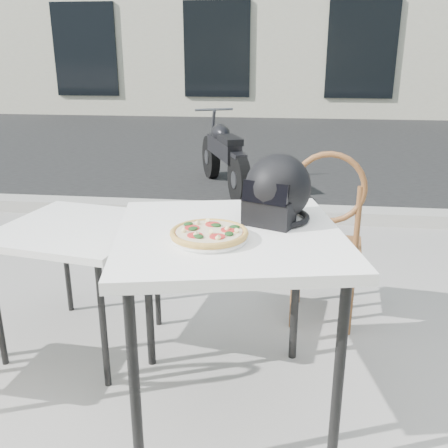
# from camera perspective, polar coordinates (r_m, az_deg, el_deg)

# --- Properties ---
(street_asphalt) EXTENTS (30.00, 8.00, 0.00)m
(street_asphalt) POSITION_cam_1_polar(r_m,az_deg,el_deg) (8.72, 6.88, 8.81)
(street_asphalt) COLOR black
(street_asphalt) RESTS_ON ground
(curb) EXTENTS (30.00, 0.25, 0.12)m
(curb) POSITION_cam_1_polar(r_m,az_deg,el_deg) (4.81, 6.51, 1.27)
(curb) COLOR #A4A29A
(curb) RESTS_ON ground
(cafe_table_main) EXTENTS (1.04, 1.04, 0.84)m
(cafe_table_main) POSITION_cam_1_polar(r_m,az_deg,el_deg) (2.00, 0.63, -2.86)
(cafe_table_main) COLOR white
(cafe_table_main) RESTS_ON ground
(plate) EXTENTS (0.31, 0.31, 0.02)m
(plate) POSITION_cam_1_polar(r_m,az_deg,el_deg) (1.88, -1.70, -1.62)
(plate) COLOR white
(plate) RESTS_ON cafe_table_main
(pizza) EXTENTS (0.31, 0.31, 0.04)m
(pizza) POSITION_cam_1_polar(r_m,az_deg,el_deg) (1.87, -1.71, -1.00)
(pizza) COLOR gold
(pizza) RESTS_ON plate
(helmet) EXTENTS (0.36, 0.37, 0.28)m
(helmet) POSITION_cam_1_polar(r_m,az_deg,el_deg) (2.08, 6.06, 3.69)
(helmet) COLOR black
(helmet) RESTS_ON cafe_table_main
(cafe_chair_main) EXTENTS (0.44, 0.44, 1.04)m
(cafe_chair_main) POSITION_cam_1_polar(r_m,az_deg,el_deg) (2.82, 11.63, -0.75)
(cafe_chair_main) COLOR brown
(cafe_chair_main) RESTS_ON ground
(cafe_table_side) EXTENTS (0.83, 0.83, 0.68)m
(cafe_table_side) POSITION_cam_1_polar(r_m,az_deg,el_deg) (2.65, -16.47, -1.42)
(cafe_table_side) COLOR white
(cafe_table_side) RESTS_ON ground
(motorcycle) EXTENTS (0.77, 1.70, 0.89)m
(motorcycle) POSITION_cam_1_polar(r_m,az_deg,el_deg) (5.76, -0.06, 7.72)
(motorcycle) COLOR black
(motorcycle) RESTS_ON street_asphalt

